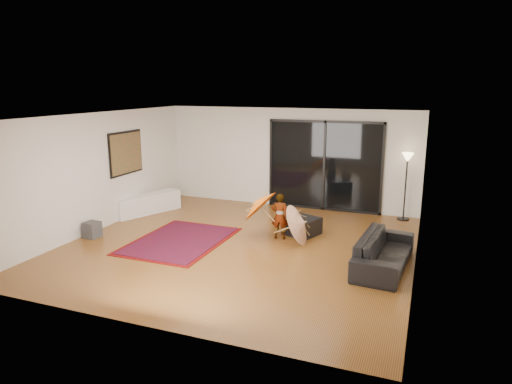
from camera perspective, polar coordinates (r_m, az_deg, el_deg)
The scene contains 17 objects.
floor at distance 9.66m, azimuth -2.13°, elevation -6.73°, with size 7.00×7.00×0.00m, color brown.
ceiling at distance 9.10m, azimuth -2.27°, elevation 9.46°, with size 7.00×7.00×0.00m, color white.
wall_back at distance 12.53m, azimuth 4.11°, elevation 4.26°, with size 7.00×7.00×0.00m, color silver.
wall_front at distance 6.33m, azimuth -14.77°, elevation -5.12°, with size 7.00×7.00×0.00m, color silver.
wall_left at distance 11.12m, azimuth -19.04°, elevation 2.42°, with size 7.00×7.00×0.00m, color silver.
wall_right at distance 8.57m, azimuth 19.86°, elevation -0.69°, with size 7.00×7.00×0.00m, color silver.
sliding_door at distance 12.28m, azimuth 8.53°, elevation 3.25°, with size 3.06×0.07×2.40m.
painting at distance 11.82m, azimuth -15.93°, elevation 4.71°, with size 0.04×1.28×1.08m.
media_console at distance 12.34m, azimuth -13.43°, elevation -1.42°, with size 0.45×1.82×0.51m, color white.
speaker at distance 10.75m, azimuth -19.79°, elevation -4.46°, with size 0.31×0.31×0.35m, color #424244.
persian_rug at distance 10.07m, azimuth -9.47°, elevation -6.01°, with size 1.86×2.58×0.02m.
sofa at distance 8.80m, azimuth 15.71°, elevation -7.18°, with size 2.08×0.81×0.61m, color black.
ottoman at distance 10.38m, azimuth 5.78°, elevation -4.24°, with size 0.67×0.67×0.38m, color black.
floor_lamp at distance 11.77m, azimuth 18.35°, elevation 2.96°, with size 0.29×0.29×1.69m.
child at distance 9.96m, azimuth 2.99°, elevation -3.04°, with size 0.37×0.24×1.02m, color #999999.
parasol_orange at distance 10.03m, azimuth -0.08°, elevation -1.56°, with size 0.74×0.90×0.90m.
parasol_white at distance 9.67m, azimuth 6.10°, elevation -3.64°, with size 0.55×0.89×0.94m.
Camera 1 is at (3.58, -8.35, 3.29)m, focal length 32.00 mm.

